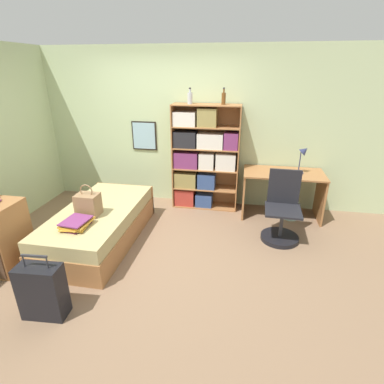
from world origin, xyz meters
name	(u,v)px	position (x,y,z in m)	size (l,w,h in m)	color
ground_plane	(144,244)	(0.00, 0.00, 0.00)	(14.00, 14.00, 0.00)	#84664C
wall_back	(170,128)	(0.00, 1.62, 1.30)	(10.00, 0.09, 2.60)	beige
bed	(100,224)	(-0.63, 0.02, 0.24)	(0.96, 1.92, 0.48)	#A36B3D
handbag	(88,204)	(-0.66, -0.17, 0.63)	(0.28, 0.22, 0.42)	#93704C
book_stack_on_bed	(76,223)	(-0.65, -0.50, 0.53)	(0.32, 0.37, 0.10)	#7A336B
suitcase	(42,291)	(-0.53, -1.38, 0.28)	(0.43, 0.24, 0.69)	black
bookcase	(201,158)	(0.58, 1.39, 0.87)	(1.09, 0.34, 1.73)	#A36B3D
bottle_green	(190,98)	(0.39, 1.38, 1.82)	(0.08, 0.08, 0.24)	#B7BCC1
bottle_brown	(224,98)	(0.91, 1.38, 1.83)	(0.06, 0.06, 0.25)	brown
desk	(282,186)	(1.90, 1.25, 0.52)	(1.23, 0.64, 0.75)	#A36B3D
desk_lamp	(303,155)	(2.15, 1.24, 1.04)	(0.20, 0.15, 0.44)	navy
desk_chair	(281,219)	(1.84, 0.52, 0.30)	(0.52, 0.52, 0.97)	black
waste_bin	(291,210)	(2.07, 1.18, 0.14)	(0.25, 0.25, 0.28)	#99C1B2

